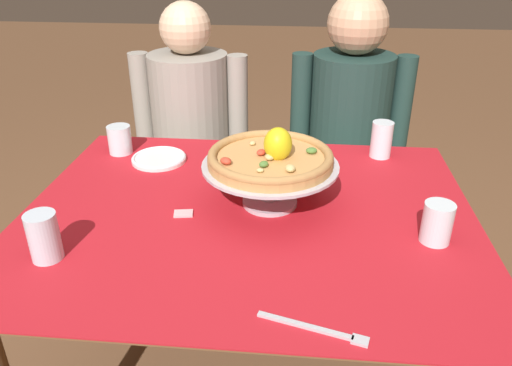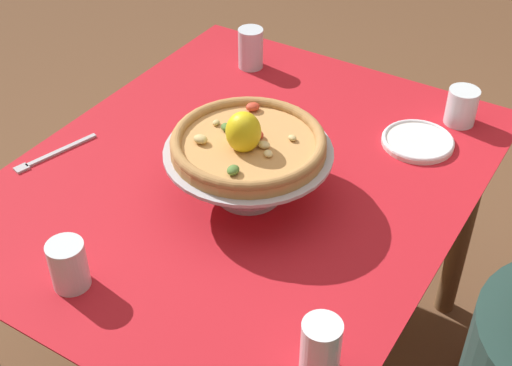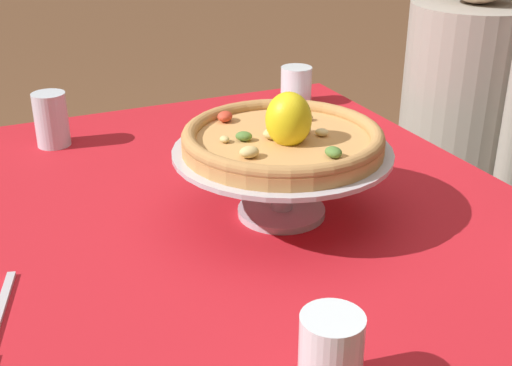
% 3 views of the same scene
% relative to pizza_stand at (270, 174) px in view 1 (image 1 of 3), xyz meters
% --- Properties ---
extents(dining_table, '(1.21, 0.99, 0.71)m').
position_rel_pizza_stand_xyz_m(dining_table, '(-0.06, -0.05, -0.19)').
color(dining_table, brown).
rests_on(dining_table, ground).
extents(pizza_stand, '(0.37, 0.37, 0.12)m').
position_rel_pizza_stand_xyz_m(pizza_stand, '(0.00, 0.00, 0.00)').
color(pizza_stand, '#B7B7C1').
rests_on(pizza_stand, dining_table).
extents(pizza, '(0.33, 0.33, 0.10)m').
position_rel_pizza_stand_xyz_m(pizza, '(0.00, -0.00, 0.05)').
color(pizza, tan).
rests_on(pizza, pizza_stand).
extents(water_glass_side_right, '(0.07, 0.07, 0.10)m').
position_rel_pizza_stand_xyz_m(water_glass_side_right, '(0.41, -0.14, -0.05)').
color(water_glass_side_right, silver).
rests_on(water_glass_side_right, dining_table).
extents(water_glass_back_right, '(0.07, 0.07, 0.12)m').
position_rel_pizza_stand_xyz_m(water_glass_back_right, '(0.34, 0.36, -0.04)').
color(water_glass_back_right, white).
rests_on(water_glass_back_right, dining_table).
extents(water_glass_front_left, '(0.07, 0.07, 0.12)m').
position_rel_pizza_stand_xyz_m(water_glass_front_left, '(-0.49, -0.30, -0.04)').
color(water_glass_front_left, silver).
rests_on(water_glass_front_left, dining_table).
extents(water_glass_back_left, '(0.08, 0.08, 0.09)m').
position_rel_pizza_stand_xyz_m(water_glass_back_left, '(-0.53, 0.30, -0.05)').
color(water_glass_back_left, silver).
rests_on(water_glass_back_left, dining_table).
extents(side_plate, '(0.18, 0.18, 0.02)m').
position_rel_pizza_stand_xyz_m(side_plate, '(-0.38, 0.25, -0.08)').
color(side_plate, white).
rests_on(side_plate, dining_table).
extents(dinner_fork, '(0.21, 0.08, 0.01)m').
position_rel_pizza_stand_xyz_m(dinner_fork, '(0.13, -0.48, -0.09)').
color(dinner_fork, '#B7B7C1').
rests_on(dinner_fork, dining_table).
extents(sugar_packet, '(0.06, 0.04, 0.00)m').
position_rel_pizza_stand_xyz_m(sugar_packet, '(-0.22, -0.08, -0.09)').
color(sugar_packet, beige).
rests_on(sugar_packet, dining_table).
extents(diner_left, '(0.47, 0.32, 1.15)m').
position_rel_pizza_stand_xyz_m(diner_left, '(-0.38, 0.71, -0.26)').
color(diner_left, maroon).
rests_on(diner_left, ground).
extents(diner_right, '(0.47, 0.32, 1.19)m').
position_rel_pizza_stand_xyz_m(diner_right, '(0.27, 0.72, -0.23)').
color(diner_right, gray).
rests_on(diner_right, ground).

